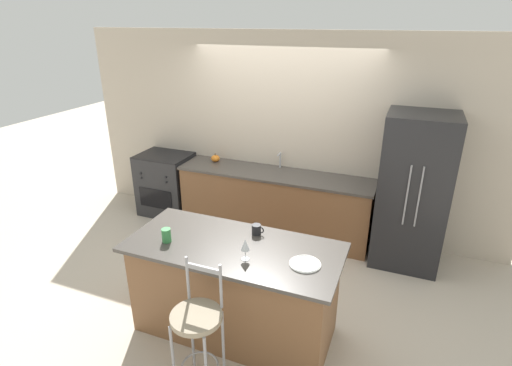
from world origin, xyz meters
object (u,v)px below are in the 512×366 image
(pumpkin_decoration, at_px, (215,158))
(wine_glass, at_px, (245,245))
(refrigerator, at_px, (413,192))
(coffee_mug, at_px, (257,229))
(bar_stool_near, at_px, (198,328))
(tumbler_cup, at_px, (166,235))
(oven_range, at_px, (167,184))
(dinner_plate, at_px, (305,264))

(pumpkin_decoration, bearing_deg, wine_glass, -57.39)
(refrigerator, height_order, coffee_mug, refrigerator)
(bar_stool_near, distance_m, tumbler_cup, 0.91)
(bar_stool_near, height_order, wine_glass, same)
(bar_stool_near, bearing_deg, tumbler_cup, 137.99)
(oven_range, relative_size, tumbler_cup, 7.30)
(wine_glass, bearing_deg, oven_range, 136.50)
(bar_stool_near, distance_m, coffee_mug, 1.05)
(oven_range, xyz_separation_m, pumpkin_decoration, (0.80, 0.11, 0.48))
(refrigerator, distance_m, oven_range, 3.52)
(wine_glass, height_order, pumpkin_decoration, wine_glass)
(dinner_plate, bearing_deg, bar_stool_near, -135.43)
(oven_range, bearing_deg, bar_stool_near, -52.31)
(bar_stool_near, height_order, tumbler_cup, bar_stool_near)
(coffee_mug, distance_m, pumpkin_decoration, 2.25)
(oven_range, distance_m, pumpkin_decoration, 0.94)
(refrigerator, height_order, oven_range, refrigerator)
(refrigerator, height_order, pumpkin_decoration, refrigerator)
(wine_glass, bearing_deg, pumpkin_decoration, 122.61)
(refrigerator, height_order, dinner_plate, refrigerator)
(wine_glass, bearing_deg, refrigerator, 58.38)
(coffee_mug, xyz_separation_m, tumbler_cup, (-0.71, -0.43, 0.02))
(bar_stool_near, distance_m, pumpkin_decoration, 3.05)
(bar_stool_near, bearing_deg, dinner_plate, 44.57)
(bar_stool_near, relative_size, dinner_plate, 4.34)
(wine_glass, bearing_deg, tumbler_cup, -179.99)
(refrigerator, height_order, bar_stool_near, refrigerator)
(dinner_plate, xyz_separation_m, wine_glass, (-0.49, -0.11, 0.13))
(refrigerator, relative_size, coffee_mug, 15.60)
(refrigerator, xyz_separation_m, bar_stool_near, (-1.44, -2.60, -0.32))
(oven_range, relative_size, coffee_mug, 7.88)
(wine_glass, relative_size, tumbler_cup, 1.50)
(oven_range, bearing_deg, wine_glass, -43.50)
(refrigerator, bearing_deg, bar_stool_near, -118.96)
(coffee_mug, height_order, pumpkin_decoration, coffee_mug)
(refrigerator, distance_m, coffee_mug, 2.11)
(dinner_plate, distance_m, pumpkin_decoration, 2.85)
(tumbler_cup, bearing_deg, wine_glass, 0.01)
(bar_stool_near, bearing_deg, oven_range, 127.69)
(refrigerator, distance_m, dinner_plate, 2.10)
(tumbler_cup, xyz_separation_m, pumpkin_decoration, (-0.64, 2.22, -0.06))
(bar_stool_near, distance_m, wine_glass, 0.74)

